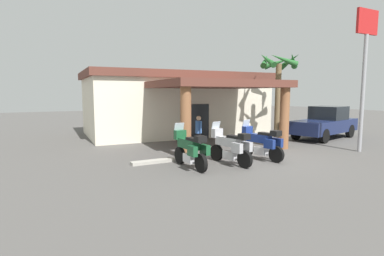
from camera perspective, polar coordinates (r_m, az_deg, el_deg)
ground_plane at (r=13.30m, az=13.02°, el=-5.54°), size 80.00×80.00×0.00m
motel_building at (r=20.64m, az=-2.88°, el=4.75°), size 12.17×11.80×4.08m
motorcycle_green at (r=11.16m, az=-0.34°, el=-4.02°), size 0.72×2.21×1.61m
motorcycle_silver at (r=11.82m, az=7.24°, el=-3.48°), size 0.85×2.20×1.61m
motorcycle_blue at (r=12.92m, az=12.91°, el=-2.74°), size 0.89×2.20×1.61m
pedestrian at (r=14.64m, az=1.25°, el=-0.46°), size 0.32×0.53×1.66m
pickup_truck_navy at (r=20.17m, az=23.70°, el=0.86°), size 5.50×3.05×1.95m
palm_tree_near_portico at (r=18.75m, az=15.99°, el=9.92°), size 2.45×2.51×5.20m
roadside_sign at (r=16.31m, az=29.72°, el=11.43°), size 1.40×0.18×6.50m
curb_strip at (r=13.25m, az=3.26°, el=-5.16°), size 6.93×0.36×0.12m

